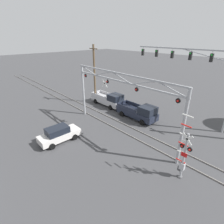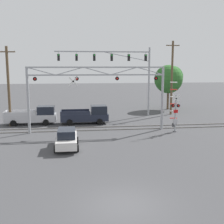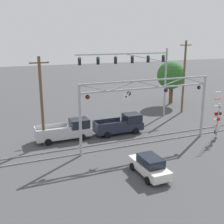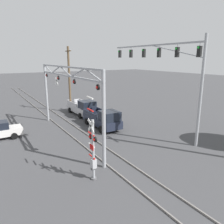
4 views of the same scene
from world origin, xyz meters
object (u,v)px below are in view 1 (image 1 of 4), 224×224
Objects in this scene: crossing_gantry at (121,93)px; sedan_waiting at (59,134)px; utility_pole_left at (94,74)px; traffic_signal_span at (202,68)px; crossing_signal_mast at (183,156)px; pickup_truck_lead at (139,112)px; pickup_truck_following at (109,99)px.

crossing_gantry is 7.37m from sedan_waiting.
sedan_waiting is 0.47× the size of utility_pole_left.
crossing_gantry is at bearing 62.54° from sedan_waiting.
crossing_signal_mast is at bearing -69.71° from traffic_signal_span.
pickup_truck_lead is 1.33× the size of sedan_waiting.
utility_pole_left reaches higher than pickup_truck_following.
crossing_signal_mast is 0.93× the size of pickup_truck_lead.
sedan_waiting is at bearing -117.46° from crossing_gantry.
pickup_truck_lead is (-0.79, 4.14, -3.57)m from crossing_gantry.
pickup_truck_following is 0.65× the size of utility_pole_left.
traffic_signal_span is 2.17× the size of pickup_truck_following.
pickup_truck_lead is at bearing 147.36° from crossing_signal_mast.
crossing_gantry is 2.53× the size of pickup_truck_lead.
traffic_signal_span is at bearing 19.44° from pickup_truck_following.
pickup_truck_lead is (-4.90, -4.25, -5.53)m from traffic_signal_span.
pickup_truck_following is at bearing 111.14° from sedan_waiting.
pickup_truck_lead is 10.01m from sedan_waiting.
utility_pole_left is (-17.01, 5.11, 2.60)m from crossing_signal_mast.
traffic_signal_span is 1.42× the size of utility_pole_left.
sedan_waiting is (-2.93, -5.63, -3.74)m from crossing_gantry.
crossing_signal_mast is at bearing 22.27° from sedan_waiting.
traffic_signal_span is at bearing 18.78° from utility_pole_left.
pickup_truck_lead is at bearing 2.14° from utility_pole_left.
traffic_signal_span is (4.11, 8.39, 1.96)m from crossing_gantry.
sedan_waiting is (-10.61, -4.35, -1.10)m from crossing_signal_mast.
traffic_signal_span is 3.02× the size of sedan_waiting.
utility_pole_left reaches higher than pickup_truck_lead.
pickup_truck_lead is at bearing -139.07° from traffic_signal_span.
traffic_signal_span reaches higher than crossing_signal_mast.
crossing_signal_mast is 11.30m from traffic_signal_span.
pickup_truck_lead is 0.96× the size of pickup_truck_following.
pickup_truck_following is 1.39× the size of sedan_waiting.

